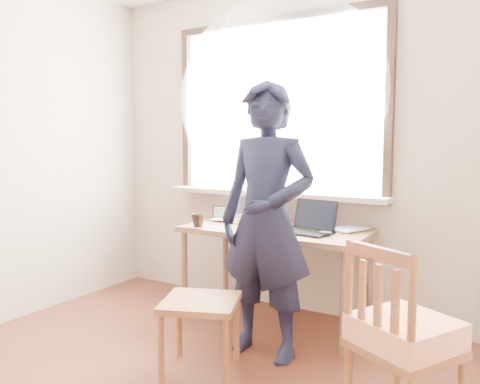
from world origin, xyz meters
The scene contains 13 objects.
room_shell centered at (-0.02, 0.20, 1.64)m, with size 3.52×4.02×2.61m.
desk centered at (-0.03, 1.63, 0.64)m, with size 1.33×0.66×0.71m.
laptop centered at (0.26, 1.60, 0.77)m, with size 0.36×0.31×0.22m.
mug_white centered at (-0.10, 1.77, 0.76)m, with size 0.12×0.12×0.10m, color white.
mug_dark centered at (-0.54, 1.38, 0.76)m, with size 0.10×0.10×0.10m, color black.
mouse centered at (0.39, 1.53, 0.73)m, with size 0.09×0.06×0.04m, color black.
desk_clutter centered at (-0.32, 1.83, 0.73)m, with size 0.81×0.53×0.04m.
book_a centered at (-0.42, 1.87, 0.73)m, with size 0.22×0.30×0.03m, color white.
book_b centered at (0.37, 1.83, 0.72)m, with size 0.19×0.25×0.02m, color white.
picture_frame centered at (-0.57, 1.73, 0.77)m, with size 0.14×0.04×0.11m.
work_chair centered at (-0.06, 0.74, 0.36)m, with size 0.54×0.53×0.43m.
side_chair centered at (1.07, 0.72, 0.46)m, with size 0.55×0.54×0.88m.
person centered at (0.16, 1.14, 0.85)m, with size 0.62×0.41×1.70m, color black.
Camera 1 is at (1.48, -1.38, 1.31)m, focal length 35.00 mm.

